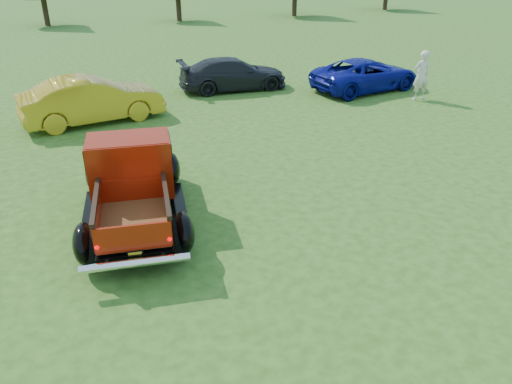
% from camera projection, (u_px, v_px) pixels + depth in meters
% --- Properties ---
extents(ground, '(120.00, 120.00, 0.00)m').
position_uv_depth(ground, '(237.00, 241.00, 9.43)').
color(ground, '#2B4D16').
rests_on(ground, ground).
extents(pickup_truck, '(2.65, 4.69, 1.67)m').
position_uv_depth(pickup_truck, '(132.00, 178.00, 10.08)').
color(pickup_truck, black).
rests_on(pickup_truck, ground).
extents(show_car_yellow, '(4.47, 2.17, 1.41)m').
position_uv_depth(show_car_yellow, '(92.00, 100.00, 15.47)').
color(show_car_yellow, gold).
rests_on(show_car_yellow, ground).
extents(show_car_grey, '(4.20, 1.88, 1.19)m').
position_uv_depth(show_car_grey, '(233.00, 74.00, 19.04)').
color(show_car_grey, black).
rests_on(show_car_grey, ground).
extents(show_car_blue, '(4.55, 2.62, 1.19)m').
position_uv_depth(show_car_blue, '(366.00, 75.00, 18.94)').
color(show_car_blue, navy).
rests_on(show_car_blue, ground).
extents(spectator, '(0.65, 0.43, 1.74)m').
position_uv_depth(spectator, '(421.00, 75.00, 17.64)').
color(spectator, beige).
rests_on(spectator, ground).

